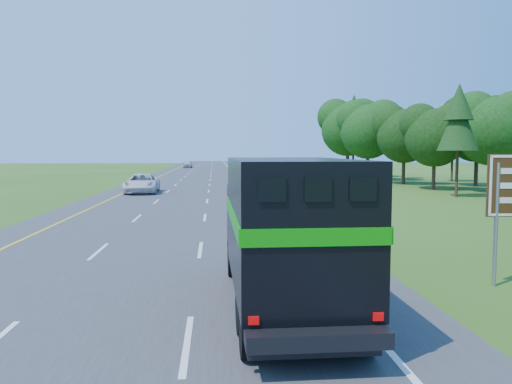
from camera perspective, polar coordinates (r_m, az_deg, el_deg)
road at (r=57.37m, az=-7.14°, el=1.01°), size 15.00×260.00×0.04m
lane_markings at (r=57.36m, az=-7.14°, el=1.03°), size 11.15×260.00×0.01m
horse_truck at (r=11.40m, az=3.32°, el=-4.24°), size 2.55×7.81×3.45m
white_suv at (r=44.49m, az=-12.92°, el=0.97°), size 2.98×6.06×1.66m
far_car at (r=110.65m, az=-7.79°, el=3.17°), size 1.88×4.62×1.57m
delineator at (r=21.94m, az=12.87°, el=-3.39°), size 0.09×0.05×1.15m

